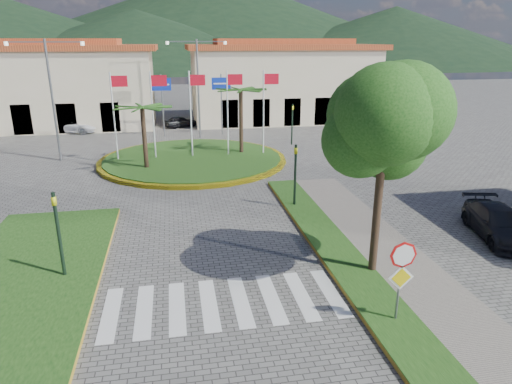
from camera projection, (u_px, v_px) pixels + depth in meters
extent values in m
cube|color=gray|center=(429.00, 317.00, 13.58)|extent=(4.00, 28.00, 0.15)
cube|color=#174112|center=(392.00, 321.00, 13.37)|extent=(1.60, 28.00, 0.18)
cube|color=#174112|center=(21.00, 287.00, 15.18)|extent=(5.00, 14.00, 0.18)
cube|color=silver|center=(222.00, 303.00, 14.45)|extent=(8.00, 3.00, 0.01)
cylinder|color=yellow|center=(193.00, 160.00, 31.21)|extent=(12.70, 12.70, 0.24)
cylinder|color=#174112|center=(193.00, 159.00, 31.20)|extent=(12.00, 12.00, 0.30)
cylinder|color=black|center=(145.00, 140.00, 28.23)|extent=(0.28, 0.28, 4.05)
cylinder|color=black|center=(241.00, 124.00, 32.03)|extent=(0.28, 0.28, 4.68)
cylinder|color=silver|center=(114.00, 119.00, 29.91)|extent=(0.10, 0.10, 6.00)
cube|color=red|center=(119.00, 81.00, 29.24)|extent=(1.00, 0.03, 0.70)
cylinder|color=silver|center=(153.00, 118.00, 30.34)|extent=(0.10, 0.10, 6.00)
cube|color=red|center=(159.00, 81.00, 29.67)|extent=(1.00, 0.03, 0.70)
cylinder|color=silver|center=(191.00, 117.00, 30.76)|extent=(0.10, 0.10, 6.00)
cube|color=red|center=(198.00, 80.00, 30.09)|extent=(1.00, 0.03, 0.70)
cylinder|color=silver|center=(228.00, 116.00, 31.19)|extent=(0.10, 0.10, 6.00)
cube|color=red|center=(235.00, 80.00, 30.52)|extent=(1.00, 0.03, 0.70)
cylinder|color=silver|center=(263.00, 115.00, 31.61)|extent=(0.10, 0.10, 6.00)
cube|color=red|center=(272.00, 79.00, 30.94)|extent=(1.00, 0.03, 0.70)
cylinder|color=slate|center=(399.00, 286.00, 13.02)|extent=(0.07, 0.07, 2.50)
cylinder|color=red|center=(403.00, 255.00, 12.66)|extent=(0.80, 0.03, 0.80)
cube|color=yellow|center=(401.00, 278.00, 12.87)|extent=(0.78, 0.03, 0.78)
cylinder|color=black|center=(377.00, 216.00, 15.62)|extent=(0.28, 0.28, 4.40)
ellipsoid|color=#174813|center=(385.00, 129.00, 14.67)|extent=(3.60, 3.60, 3.20)
cylinder|color=black|center=(59.00, 237.00, 15.39)|extent=(0.12, 0.12, 3.20)
imported|color=#D3D413|center=(55.00, 209.00, 15.08)|extent=(0.15, 0.18, 0.90)
cylinder|color=black|center=(295.00, 177.00, 22.17)|extent=(0.12, 0.12, 3.20)
imported|color=#D3D413|center=(296.00, 157.00, 21.86)|extent=(0.15, 0.18, 0.90)
cylinder|color=black|center=(292.00, 125.00, 35.83)|extent=(0.12, 0.12, 3.20)
imported|color=#D3D413|center=(292.00, 112.00, 35.51)|extent=(0.18, 0.15, 0.90)
cylinder|color=slate|center=(163.00, 106.00, 38.48)|extent=(0.12, 0.12, 5.20)
cube|color=#112EB8|center=(161.00, 85.00, 37.85)|extent=(1.60, 0.05, 1.00)
cylinder|color=slate|center=(222.00, 105.00, 39.33)|extent=(0.12, 0.12, 5.20)
cube|color=#112EB8|center=(221.00, 84.00, 38.70)|extent=(1.60, 0.05, 1.00)
cylinder|color=slate|center=(198.00, 90.00, 37.61)|extent=(0.16, 0.16, 8.00)
cube|color=slate|center=(181.00, 42.00, 36.20)|extent=(2.40, 0.08, 0.08)
cube|color=slate|center=(211.00, 41.00, 36.61)|extent=(2.40, 0.08, 0.08)
cylinder|color=slate|center=(53.00, 102.00, 30.31)|extent=(0.16, 0.16, 8.00)
cube|color=slate|center=(24.00, 42.00, 28.91)|extent=(2.40, 0.08, 0.08)
cube|color=slate|center=(64.00, 42.00, 29.31)|extent=(2.40, 0.08, 0.08)
cube|color=beige|center=(33.00, 90.00, 42.69)|extent=(22.00, 9.00, 7.00)
cube|color=maroon|center=(26.00, 48.00, 41.50)|extent=(23.32, 9.54, 0.50)
cube|color=maroon|center=(25.00, 42.00, 41.34)|extent=(16.50, 4.95, 0.60)
cube|color=beige|center=(282.00, 85.00, 46.76)|extent=(18.00, 9.00, 7.00)
cube|color=maroon|center=(283.00, 47.00, 45.58)|extent=(19.08, 9.54, 0.50)
cube|color=maroon|center=(283.00, 42.00, 45.42)|extent=(13.50, 4.95, 0.60)
cone|color=black|center=(215.00, 18.00, 157.80)|extent=(180.00, 180.00, 30.00)
cone|color=black|center=(394.00, 36.00, 145.72)|extent=(120.00, 120.00, 18.00)
cone|color=black|center=(137.00, 40.00, 127.78)|extent=(110.00, 110.00, 16.00)
imported|color=white|center=(73.00, 126.00, 40.85)|extent=(4.92, 3.17, 1.26)
imported|color=black|center=(181.00, 122.00, 43.43)|extent=(3.34, 2.37, 1.05)
imported|color=black|center=(269.00, 116.00, 46.42)|extent=(3.67, 2.56, 1.15)
imported|color=black|center=(499.00, 223.00, 19.08)|extent=(2.76, 4.74, 1.29)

